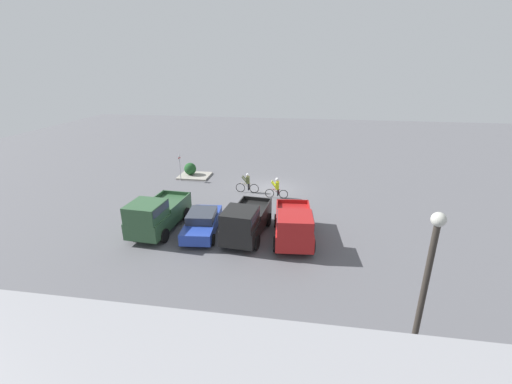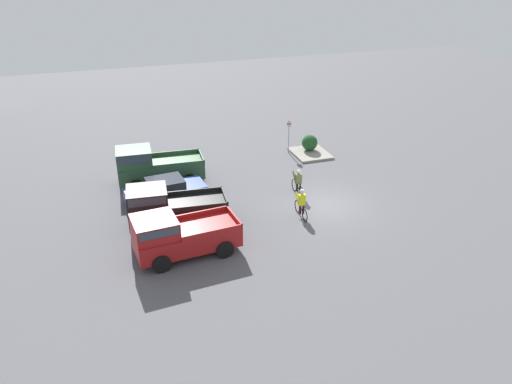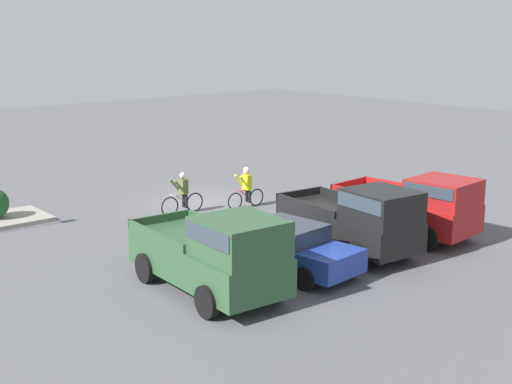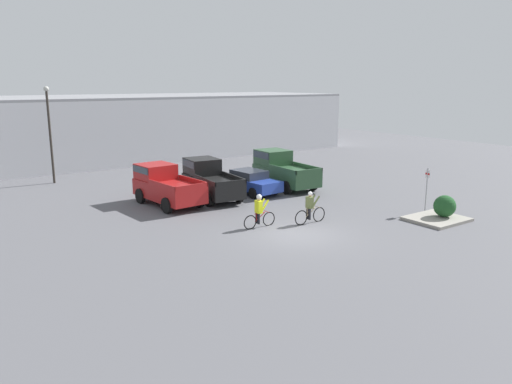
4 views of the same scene
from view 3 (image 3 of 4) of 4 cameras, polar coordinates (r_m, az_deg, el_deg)
The scene contains 8 objects.
ground_plane at distance 29.59m, azimuth -4.24°, elevation -0.79°, with size 80.00×80.00×0.00m, color #56565B.
pickup_truck_0 at distance 24.80m, azimuth 12.64°, elevation -1.04°, with size 2.62×5.05×2.20m.
pickup_truck_1 at distance 22.64m, azimuth 8.14°, elevation -2.12°, with size 2.56×5.20×2.28m.
sedan_0 at distance 21.06m, azimuth 2.51°, elevation -4.39°, with size 2.31×4.65×1.45m.
pickup_truck_2 at distance 18.95m, azimuth -3.16°, elevation -4.87°, with size 2.55×5.27×2.37m.
cyclist_0 at distance 27.64m, azimuth -5.89°, elevation -0.11°, with size 1.92×0.46×1.65m.
cyclist_1 at distance 28.42m, azimuth -0.78°, elevation 0.43°, with size 1.81×0.46×1.67m.
curb_island at distance 28.17m, azimuth -19.26°, elevation -2.04°, with size 2.80×2.41×0.15m, color gray.
Camera 3 is at (16.92, 23.24, 7.01)m, focal length 50.00 mm.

